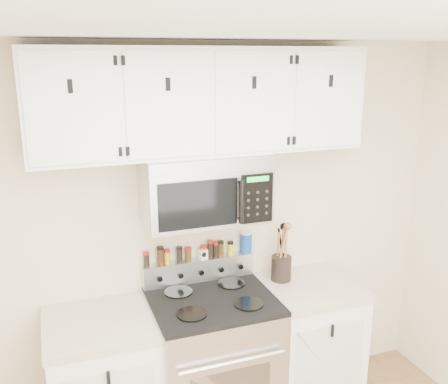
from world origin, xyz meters
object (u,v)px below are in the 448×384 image
at_px(utensil_crock, 281,266).
at_px(salt_canister, 246,242).
at_px(range, 213,363).
at_px(microwave, 205,188).

distance_m(utensil_crock, salt_canister, 0.29).
height_order(range, utensil_crock, utensil_crock).
relative_size(range, microwave, 1.45).
bearing_deg(microwave, utensil_crock, 2.47).
height_order(range, microwave, microwave).
bearing_deg(range, microwave, 89.77).
xyz_separation_m(microwave, salt_canister, (0.34, 0.16, -0.46)).
bearing_deg(salt_canister, utensil_crock, -32.46).
xyz_separation_m(microwave, utensil_crock, (0.55, 0.02, -0.61)).
relative_size(microwave, salt_canister, 5.13).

